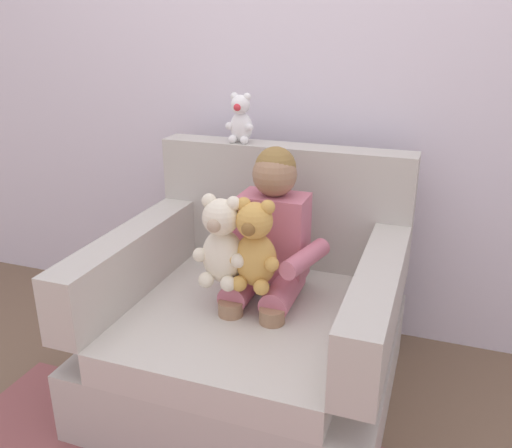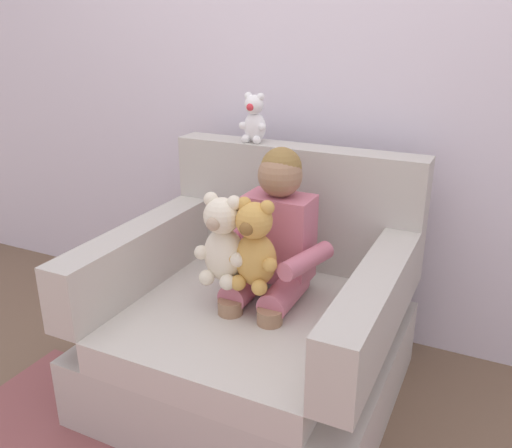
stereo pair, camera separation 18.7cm
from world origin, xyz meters
name	(u,v)px [view 2 (the right image)]	position (x,y,z in m)	size (l,w,h in m)	color
ground_plane	(252,390)	(0.00, 0.00, 0.00)	(8.00, 8.00, 0.00)	brown
back_wall	(322,51)	(0.00, 0.70, 1.30)	(6.00, 0.10, 2.60)	silver
armchair	(257,322)	(0.00, 0.05, 0.30)	(1.10, 1.02, 0.93)	#BCB7AD
seated_child	(272,246)	(0.04, 0.09, 0.62)	(0.45, 0.39, 0.82)	#C66B7F
plush_cream	(223,242)	(-0.08, -0.07, 0.67)	(0.20, 0.16, 0.34)	silver
plush_honey	(255,247)	(0.04, -0.06, 0.67)	(0.20, 0.16, 0.34)	gold
plush_white_on_backrest	(254,119)	(-0.20, 0.43, 1.03)	(0.13, 0.10, 0.21)	white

